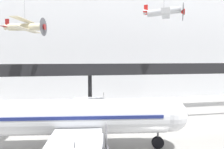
# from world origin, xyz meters

# --- Properties ---
(hangar_back_wall) EXTENTS (140.00, 3.00, 29.28)m
(hangar_back_wall) POSITION_xyz_m (0.00, 35.88, 14.64)
(hangar_back_wall) COLOR silver
(hangar_back_wall) RESTS_ON ground
(mezzanine_walkway) EXTENTS (110.00, 3.20, 8.81)m
(mezzanine_walkway) POSITION_xyz_m (0.00, 23.73, 7.19)
(mezzanine_walkway) COLOR black
(mezzanine_walkway) RESTS_ON ground
(airliner_silver_main) EXTENTS (24.81, 28.46, 10.52)m
(airliner_silver_main) POSITION_xyz_m (-2.87, 9.29, 3.63)
(airliner_silver_main) COLOR silver
(airliner_silver_main) RESTS_ON ground
(suspended_plane_cream_biplane) EXTENTS (6.52, 7.85, 9.97)m
(suspended_plane_cream_biplane) POSITION_xyz_m (-10.04, 21.64, 14.56)
(suspended_plane_cream_biplane) COLOR beige
(suspended_plane_silver_racer) EXTENTS (7.59, 8.61, 6.96)m
(suspended_plane_silver_racer) POSITION_xyz_m (13.29, 23.12, 18.08)
(suspended_plane_silver_racer) COLOR silver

